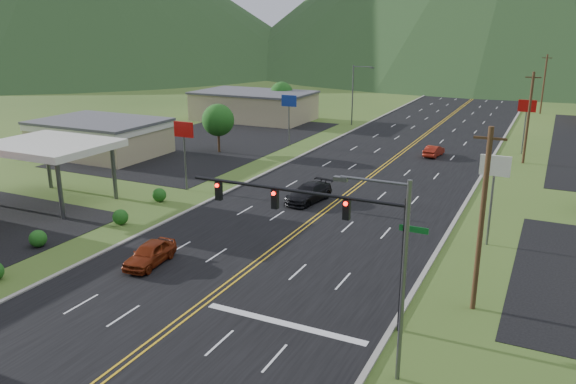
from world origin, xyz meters
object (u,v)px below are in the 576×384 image
at_px(streetlight_east, 397,268).
at_px(car_red_far, 434,151).
at_px(gas_canopy, 50,147).
at_px(traffic_signal, 327,219).
at_px(car_dark_mid, 309,193).
at_px(car_red_near, 150,254).
at_px(streetlight_west, 355,91).

distance_m(streetlight_east, car_red_far, 44.71).
bearing_deg(car_red_far, gas_canopy, 58.00).
bearing_deg(streetlight_east, car_red_far, 99.47).
bearing_deg(traffic_signal, car_dark_mid, 116.44).
bearing_deg(car_dark_mid, car_red_far, 84.27).
xyz_separation_m(streetlight_east, car_red_near, (-17.20, 4.95, -4.45)).
relative_size(gas_canopy, car_dark_mid, 1.88).
height_order(gas_canopy, car_red_far, gas_canopy).
distance_m(traffic_signal, car_dark_mid, 20.15).
bearing_deg(car_red_near, streetlight_west, 90.36).
relative_size(gas_canopy, car_red_far, 2.56).
xyz_separation_m(gas_canopy, car_red_near, (15.98, -7.05, -4.14)).
relative_size(traffic_signal, car_red_near, 3.04).
relative_size(streetlight_west, car_red_near, 2.09).
xyz_separation_m(traffic_signal, streetlight_west, (-18.16, 56.00, -0.15)).
bearing_deg(streetlight_west, gas_canopy, -102.13).
height_order(car_dark_mid, car_red_far, car_dark_mid).
distance_m(streetlight_west, car_dark_mid, 39.81).
distance_m(streetlight_west, gas_canopy, 49.10).
xyz_separation_m(traffic_signal, gas_canopy, (-28.48, 8.00, -0.46)).
distance_m(streetlight_east, car_dark_mid, 25.79).
bearing_deg(traffic_signal, car_red_far, 93.77).
distance_m(streetlight_east, streetlight_west, 64.21).
relative_size(car_red_near, car_dark_mid, 0.81).
bearing_deg(traffic_signal, streetlight_west, 107.97).
xyz_separation_m(streetlight_west, gas_canopy, (-10.32, -48.00, -0.31)).
bearing_deg(streetlight_west, car_red_near, -84.13).
xyz_separation_m(traffic_signal, streetlight_east, (4.70, -4.00, -0.15)).
bearing_deg(car_red_near, car_red_far, 70.25).
relative_size(streetlight_west, car_dark_mid, 1.69).
xyz_separation_m(traffic_signal, car_red_near, (-12.50, 0.96, -4.60)).
xyz_separation_m(streetlight_west, car_dark_mid, (9.42, -38.43, -4.41)).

